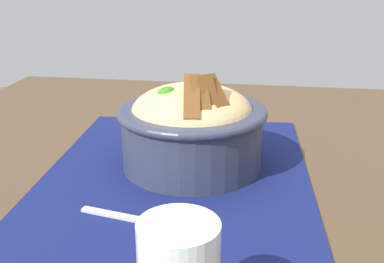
% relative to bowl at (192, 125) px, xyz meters
% --- Properties ---
extents(table, '(1.02, 0.95, 0.72)m').
position_rel_bowl_xyz_m(table, '(0.02, -0.02, -0.13)').
color(table, '#4C3826').
rests_on(table, ground_plane).
extents(placemat, '(0.46, 0.37, 0.00)m').
position_rel_bowl_xyz_m(placemat, '(0.03, -0.01, -0.06)').
color(placemat, '#11194C').
rests_on(placemat, table).
extents(bowl, '(0.21, 0.21, 0.14)m').
position_rel_bowl_xyz_m(bowl, '(0.00, 0.00, 0.00)').
color(bowl, '#2D3347').
rests_on(bowl, placemat).
extents(fork, '(0.04, 0.13, 0.00)m').
position_rel_bowl_xyz_m(fork, '(0.16, -0.03, -0.06)').
color(fork, silver).
rests_on(fork, placemat).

